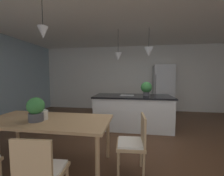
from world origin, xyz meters
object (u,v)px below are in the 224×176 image
object	(u,v)px
dining_table	(48,123)
kitchen_island	(132,111)
chair_kitchen_end	(134,142)
refrigerator	(163,89)
potted_plant_on_table	(36,109)
potted_plant_on_island	(146,88)
chair_near_right	(41,173)
vase_on_dining_table	(44,115)

from	to	relation	value
dining_table	kitchen_island	world-z (taller)	kitchen_island
chair_kitchen_end	refrigerator	world-z (taller)	refrigerator
kitchen_island	potted_plant_on_table	world-z (taller)	potted_plant_on_table
kitchen_island	potted_plant_on_table	size ratio (longest dim) A/B	5.80
kitchen_island	potted_plant_on_island	world-z (taller)	potted_plant_on_island
refrigerator	chair_near_right	bearing A→B (deg)	-113.85
chair_kitchen_end	refrigerator	bearing A→B (deg)	73.42
dining_table	potted_plant_on_table	bearing A→B (deg)	-136.30
refrigerator	dining_table	bearing A→B (deg)	-123.19
potted_plant_on_island	chair_kitchen_end	bearing A→B (deg)	-99.66
dining_table	refrigerator	world-z (taller)	refrigerator
dining_table	vase_on_dining_table	world-z (taller)	vase_on_dining_table
chair_kitchen_end	potted_plant_on_table	distance (m)	1.54
dining_table	potted_plant_on_island	world-z (taller)	potted_plant_on_island
refrigerator	chair_kitchen_end	bearing A→B (deg)	-106.58
chair_kitchen_end	refrigerator	size ratio (longest dim) A/B	0.46
chair_kitchen_end	potted_plant_on_table	bearing A→B (deg)	-175.46
chair_kitchen_end	vase_on_dining_table	size ratio (longest dim) A/B	5.87
chair_near_right	chair_kitchen_end	world-z (taller)	same
refrigerator	potted_plant_on_island	size ratio (longest dim) A/B	4.95
potted_plant_on_table	vase_on_dining_table	world-z (taller)	potted_plant_on_table
refrigerator	potted_plant_on_island	world-z (taller)	refrigerator
chair_near_right	vase_on_dining_table	world-z (taller)	vase_on_dining_table
dining_table	potted_plant_on_island	xyz separation A→B (m)	(1.67, 1.91, 0.44)
refrigerator	vase_on_dining_table	size ratio (longest dim) A/B	12.69
dining_table	potted_plant_on_island	bearing A→B (deg)	48.84
chair_near_right	chair_kitchen_end	xyz separation A→B (m)	(0.90, 0.81, 0.00)
dining_table	chair_near_right	size ratio (longest dim) A/B	2.23
vase_on_dining_table	potted_plant_on_table	bearing A→B (deg)	-121.82
potted_plant_on_island	potted_plant_on_table	bearing A→B (deg)	-131.47
kitchen_island	potted_plant_on_table	xyz separation A→B (m)	(-1.42, -2.02, 0.48)
potted_plant_on_island	vase_on_dining_table	size ratio (longest dim) A/B	2.57
chair_near_right	vase_on_dining_table	xyz separation A→B (m)	(-0.50, 0.79, 0.35)
potted_plant_on_island	vase_on_dining_table	world-z (taller)	potted_plant_on_island
dining_table	chair_kitchen_end	size ratio (longest dim) A/B	2.23
chair_kitchen_end	vase_on_dining_table	distance (m)	1.44
chair_kitchen_end	chair_near_right	bearing A→B (deg)	-138.00
potted_plant_on_table	chair_near_right	bearing A→B (deg)	-51.23
kitchen_island	potted_plant_on_island	bearing A→B (deg)	0.00
dining_table	chair_near_right	xyz separation A→B (m)	(0.44, -0.81, -0.20)
kitchen_island	refrigerator	world-z (taller)	refrigerator
chair_kitchen_end	refrigerator	xyz separation A→B (m)	(1.12, 3.76, 0.47)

